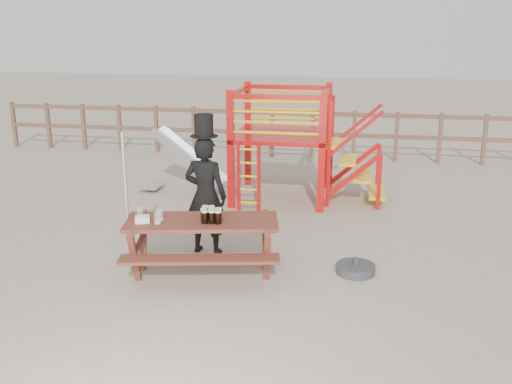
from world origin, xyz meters
The scene contains 10 objects.
ground centered at (0.00, 0.00, 0.00)m, with size 60.00×60.00×0.00m, color tan.
back_fence centered at (0.00, 7.00, 0.74)m, with size 15.09×0.09×1.20m.
playground_fort centered at (0.12, 3.58, 1.07)m, with size 4.71×1.84×2.10m.
picnic_table centered at (-0.34, -0.08, 0.48)m, with size 2.18×1.70×0.76m.
man_with_hat centered at (-0.49, 0.66, 0.90)m, with size 0.67×0.48×2.01m.
metal_pole centered at (-1.32, -0.17, 0.94)m, with size 0.04×0.04×1.89m, color #B2B2B7.
parasol_base centered at (1.64, 0.30, 0.06)m, with size 0.51×0.51×0.22m.
paper_bag centered at (-1.06, -0.30, 0.80)m, with size 0.18×0.14×0.08m, color white.
stout_pints centered at (-0.21, -0.11, 0.84)m, with size 0.30×0.28×0.17m.
empty_glasses centered at (-0.95, -0.22, 0.82)m, with size 0.38×0.24×0.15m.
Camera 1 is at (1.57, -6.78, 3.17)m, focal length 40.00 mm.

